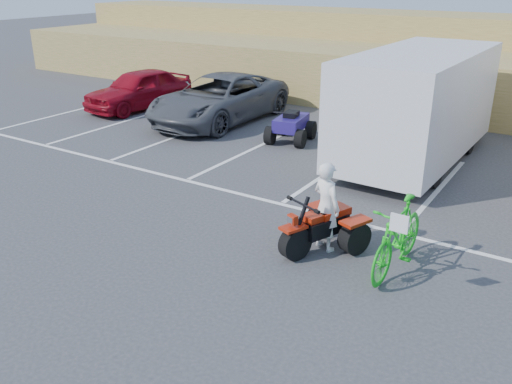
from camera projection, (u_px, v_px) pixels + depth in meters
The scene contains 11 objects.
ground at pixel (216, 247), 10.08m from camera, with size 100.00×100.00×0.00m, color #353538.
parking_stripes at pixel (348, 188), 12.82m from camera, with size 28.00×5.16×0.01m.
grass_embankment at pixel (446, 62), 21.62m from camera, with size 40.00×8.50×3.10m.
red_trike_atv at pixel (318, 250), 9.99m from camera, with size 1.22×1.62×1.05m, color #A21D09, non-canonical shape.
rider at pixel (326, 206), 9.76m from camera, with size 0.61×0.40×1.67m, color white.
green_dirt_bike at pixel (398, 236), 9.10m from camera, with size 0.59×2.11×1.27m, color #14BF19.
grey_pickup at pixel (219, 99), 18.32m from camera, with size 2.59×5.61×1.56m, color #45474C.
red_car at pixel (139, 89), 20.09m from camera, with size 1.72×4.26×1.45m, color maroon.
cargo_trailer at pixel (418, 104), 14.08m from camera, with size 2.65×6.31×2.91m.
quad_atv_blue at pixel (291, 141), 16.40m from camera, with size 1.17×1.56×1.02m, color navy, non-canonical shape.
quad_atv_green at pixel (359, 144), 16.13m from camera, with size 1.20×1.60×1.05m, color #145816, non-canonical shape.
Camera 1 is at (5.44, -7.13, 4.76)m, focal length 38.00 mm.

